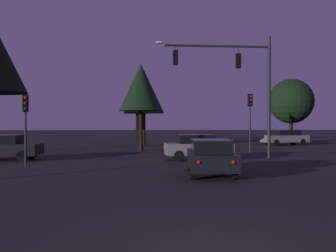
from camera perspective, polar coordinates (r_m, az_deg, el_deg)
The scene contains 12 objects.
ground_plane at distance 30.99m, azimuth -1.59°, elevation -3.64°, with size 168.00×168.00×0.00m, color black.
traffic_signal_mast_arm at distance 24.26m, azimuth 10.38°, elevation 7.53°, with size 7.21×0.47×7.62m.
traffic_light_corner_left at distance 28.96m, azimuth 12.17°, elevation 2.17°, with size 0.37×0.39×4.36m.
traffic_light_corner_right at distance 21.15m, azimuth -20.48°, elevation 1.56°, with size 0.36×0.38×3.70m.
car_nearside_lane at distance 16.55m, azimuth 6.35°, elevation -4.52°, with size 2.18×4.49×1.52m.
car_crossing_left at distance 24.65m, azimuth -23.53°, elevation -2.90°, with size 4.48×2.00×1.52m.
car_crossing_right at distance 23.12m, azimuth 4.46°, elevation -3.09°, with size 4.13×1.97×1.52m.
car_far_lane at distance 39.41m, azimuth 17.08°, elevation -1.61°, with size 4.84×2.80×1.52m.
tree_behind_sign at distance 46.81m, azimuth 17.90°, elevation 3.53°, with size 5.20×5.20×7.34m.
tree_left_far at distance 42.70m, azimuth -4.57°, elevation 4.22°, with size 3.15×3.15×6.84m.
tree_right_cluster at distance 30.02m, azimuth -4.07°, elevation 5.74°, with size 3.43×3.43×6.84m.
tree_lot_edge at distance 37.25m, azimuth -3.60°, elevation 5.12°, with size 3.93×3.93×7.34m.
Camera 1 is at (-1.23, -6.38, 2.25)m, focal length 40.86 mm.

